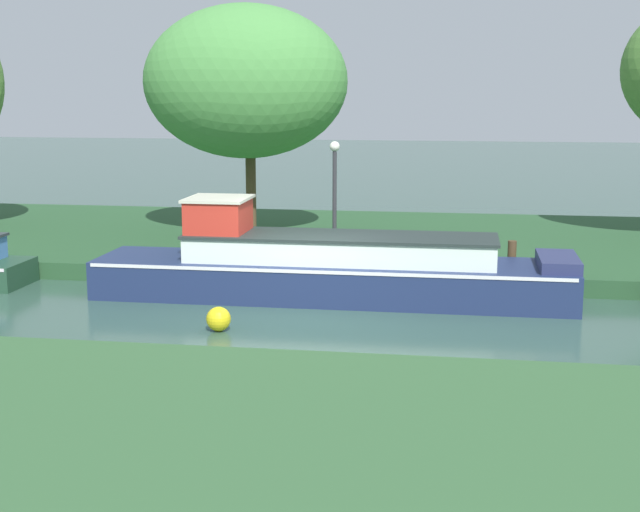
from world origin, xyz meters
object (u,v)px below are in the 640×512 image
lamp_post (335,184)px  mooring_post_near (512,257)px  channel_buoy (219,319)px  navy_barge (331,268)px  willow_tree_centre (245,82)px

lamp_post → mooring_post_near: 4.53m
lamp_post → channel_buoy: (-1.35, -5.54, -1.92)m
navy_barge → lamp_post: size_ratio=3.64×
lamp_post → mooring_post_near: (4.10, -1.34, -1.39)m
navy_barge → willow_tree_centre: willow_tree_centre is taller
navy_barge → mooring_post_near: (3.81, 1.28, 0.11)m
lamp_post → channel_buoy: bearing=-103.7°
navy_barge → mooring_post_near: bearing=18.5°
willow_tree_centre → channel_buoy: 9.56m
willow_tree_centre → mooring_post_near: willow_tree_centre is taller
willow_tree_centre → channel_buoy: (1.49, -8.40, -4.32)m
navy_barge → lamp_post: bearing=96.4°
navy_barge → willow_tree_centre: (-3.13, 5.47, 3.90)m
navy_barge → channel_buoy: navy_barge is taller
navy_barge → channel_buoy: (-1.64, -2.92, -0.42)m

